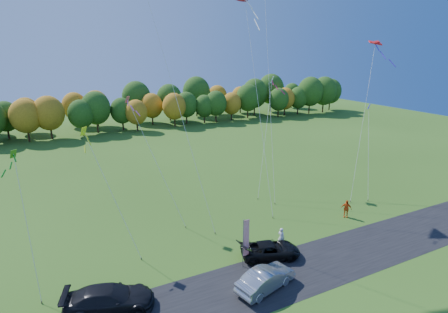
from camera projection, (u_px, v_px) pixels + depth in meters
name	position (u px, v px, depth m)	size (l,w,h in m)	color
ground	(254.00, 251.00, 30.62)	(160.00, 160.00, 0.00)	#305616
asphalt_strip	(281.00, 276.00, 27.19)	(90.00, 6.00, 0.01)	black
tree_line	(127.00, 129.00, 77.79)	(116.00, 12.00, 10.00)	#1E4711
black_suv	(271.00, 250.00, 29.44)	(2.30, 4.99, 1.39)	black
silver_sedan	(266.00, 279.00, 25.55)	(1.70, 4.88, 1.61)	#A8A9AC
dark_truck_a	(109.00, 299.00, 23.43)	(2.40, 5.91, 1.72)	black
person_tailgate_a	(281.00, 238.00, 30.94)	(0.68, 0.45, 1.86)	silver
person_tailgate_b	(246.00, 240.00, 30.71)	(0.78, 0.61, 1.61)	gray
person_east	(346.00, 209.00, 36.54)	(1.11, 0.46, 1.90)	#E55515
feather_flag	(246.00, 238.00, 27.72)	(0.56, 0.07, 4.23)	#999999
kite_delta_blue	(166.00, 64.00, 32.46)	(6.12, 11.75, 32.07)	#4C3F33
kite_parafoil_orange	(268.00, 64.00, 41.70)	(6.69, 12.95, 30.88)	#4C3F33
kite_delta_red	(258.00, 98.00, 38.05)	(3.32, 11.28, 24.05)	#4C3F33
kite_parafoil_rainbow	(363.00, 118.00, 41.84)	(9.27, 6.39, 18.34)	#4C3F33
kite_diamond_yellow	(112.00, 194.00, 29.11)	(3.65, 5.32, 11.13)	#4C3F33
kite_diamond_green	(26.00, 223.00, 24.27)	(1.01, 4.35, 10.51)	#4C3F33
kite_diamond_white	(265.00, 137.00, 42.33)	(5.51, 5.81, 14.17)	#4C3F33
kite_diamond_pink	(156.00, 163.00, 34.42)	(4.18, 6.31, 12.86)	#4C3F33
kite_diamond_blue_low	(368.00, 153.00, 41.06)	(2.79, 4.00, 11.04)	#4C3F33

